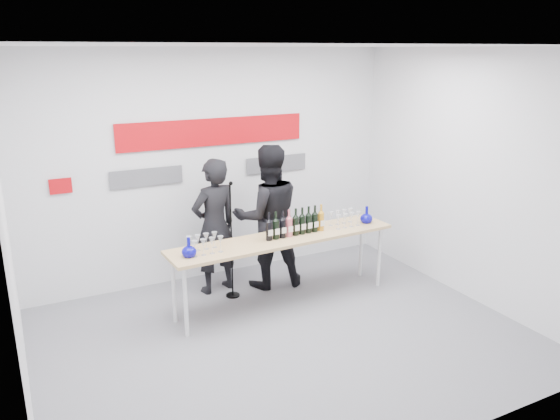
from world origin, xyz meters
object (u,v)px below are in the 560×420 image
(presenter_left, at_px, (214,226))
(mic_stand, at_px, (232,262))
(tasting_table, at_px, (284,242))
(presenter_right, at_px, (268,217))

(presenter_left, xyz_separation_m, mic_stand, (0.11, -0.27, -0.41))
(tasting_table, xyz_separation_m, presenter_right, (0.07, 0.58, 0.15))
(presenter_left, bearing_deg, presenter_right, 154.93)
(tasting_table, xyz_separation_m, presenter_left, (-0.60, 0.72, 0.08))
(presenter_left, relative_size, presenter_right, 0.93)
(tasting_table, relative_size, mic_stand, 1.91)
(tasting_table, relative_size, presenter_left, 1.65)
(presenter_right, height_order, mic_stand, presenter_right)
(tasting_table, height_order, presenter_left, presenter_left)
(mic_stand, bearing_deg, presenter_left, 102.85)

